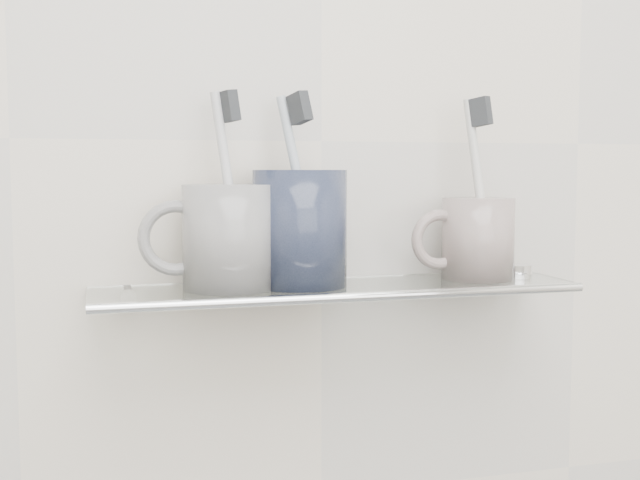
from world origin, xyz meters
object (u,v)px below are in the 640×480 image
object	(u,v)px
shelf_glass	(338,289)
mug_center	(300,228)
mug_left	(229,237)
mug_right	(478,238)

from	to	relation	value
shelf_glass	mug_center	size ratio (longest dim) A/B	4.21
mug_left	mug_center	bearing A→B (deg)	-16.84
shelf_glass	mug_center	bearing A→B (deg)	172.71
shelf_glass	mug_left	bearing A→B (deg)	177.44
mug_left	mug_center	distance (m)	0.07
mug_center	mug_right	distance (m)	0.20
mug_left	mug_right	size ratio (longest dim) A/B	1.18
mug_center	shelf_glass	bearing A→B (deg)	-28.60
shelf_glass	mug_right	size ratio (longest dim) A/B	5.66
shelf_glass	mug_center	xyz separation A→B (m)	(-0.04, 0.00, 0.06)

